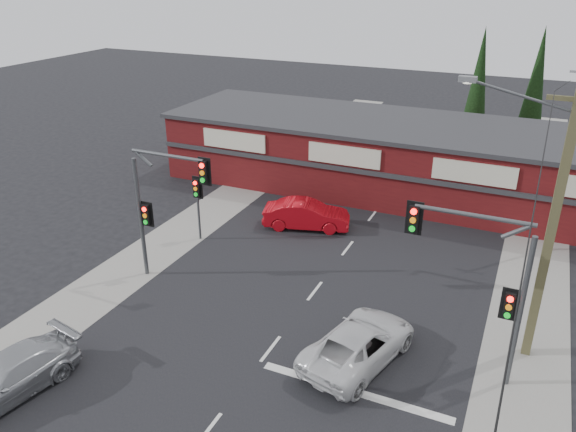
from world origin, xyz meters
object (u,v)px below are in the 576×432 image
at_px(red_sedan, 306,215).
at_px(utility_pole, 550,217).
at_px(white_suv, 359,343).
at_px(shop_building, 380,154).
at_px(silver_suv, 7,377).

distance_m(red_sedan, utility_pole, 13.73).
bearing_deg(utility_pole, white_suv, -151.76).
relative_size(red_sedan, shop_building, 0.17).
bearing_deg(red_sedan, shop_building, -29.59).
relative_size(white_suv, silver_suv, 1.06).
height_order(white_suv, red_sedan, red_sedan).
xyz_separation_m(white_suv, utility_pole, (5.27, 2.83, 4.70)).
relative_size(silver_suv, red_sedan, 1.05).
bearing_deg(red_sedan, white_suv, -163.87).
distance_m(red_sedan, shop_building, 7.83).
xyz_separation_m(white_suv, silver_suv, (-9.82, -6.35, -0.01)).
bearing_deg(white_suv, shop_building, -61.49).
relative_size(white_suv, red_sedan, 1.11).
height_order(white_suv, silver_suv, white_suv).
distance_m(white_suv, silver_suv, 11.70).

